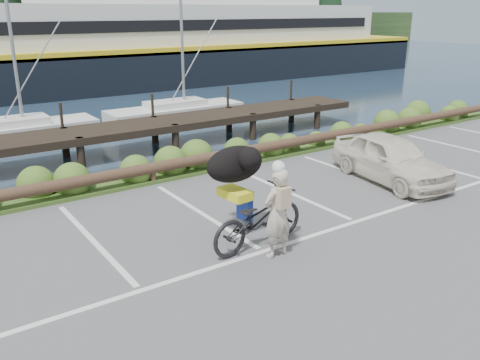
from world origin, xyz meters
The scene contains 7 objects.
ground centered at (0.00, 0.00, 0.00)m, with size 72.00×72.00×0.00m, color #4D4D4F.
vegetation_strip centered at (0.00, 5.30, 0.05)m, with size 34.00×1.60×0.10m, color #3D5B21.
log_rail centered at (0.00, 4.60, 0.00)m, with size 32.00×0.30×0.60m, color #443021, non-canonical shape.
bicycle centered at (0.06, -0.14, 0.59)m, with size 0.79×2.26×1.19m, color black.
cyclist centered at (0.11, -0.66, 0.88)m, with size 0.64×0.42×1.77m, color #C0B5A2.
dog centered at (-0.01, 0.58, 1.56)m, with size 1.29×0.63×0.75m, color black.
parked_car centered at (5.53, 1.14, 0.64)m, with size 1.52×3.78×1.29m, color silver.
Camera 1 is at (-5.49, -7.57, 4.52)m, focal length 38.00 mm.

